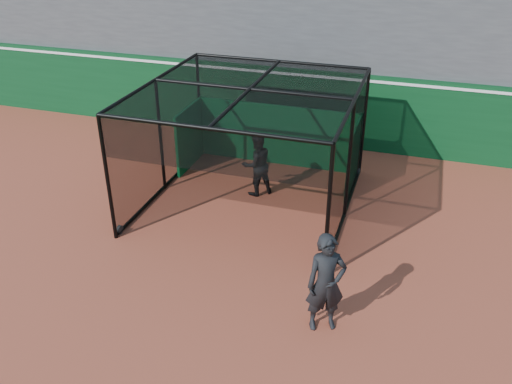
% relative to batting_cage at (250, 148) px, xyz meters
% --- Properties ---
extents(ground, '(120.00, 120.00, 0.00)m').
position_rel_batting_cage_xyz_m(ground, '(-0.19, -3.89, -1.59)').
color(ground, brown).
rests_on(ground, ground).
extents(outfield_wall, '(50.00, 0.50, 2.50)m').
position_rel_batting_cage_xyz_m(outfield_wall, '(-0.19, 4.61, -0.31)').
color(outfield_wall, '#0B3D1B').
rests_on(outfield_wall, ground).
extents(batting_cage, '(5.28, 5.52, 3.20)m').
position_rel_batting_cage_xyz_m(batting_cage, '(0.00, 0.00, 0.00)').
color(batting_cage, black).
rests_on(batting_cage, ground).
extents(batter, '(1.11, 1.10, 1.81)m').
position_rel_batting_cage_xyz_m(batter, '(0.02, 0.50, -0.69)').
color(batter, black).
rests_on(batter, ground).
extents(on_deck_player, '(0.89, 0.77, 2.07)m').
position_rel_batting_cage_xyz_m(on_deck_player, '(2.88, -4.25, -0.56)').
color(on_deck_player, black).
rests_on(on_deck_player, ground).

